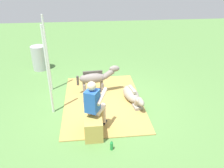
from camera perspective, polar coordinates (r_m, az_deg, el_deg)
name	(u,v)px	position (r m, az deg, el deg)	size (l,w,h in m)	color
ground_plane	(108,105)	(6.54, -1.12, -5.32)	(24.00, 24.00, 0.00)	#568442
hay_patch	(103,101)	(6.71, -2.30, -4.33)	(3.36, 2.28, 0.02)	#AD8C47
hay_bale	(93,125)	(5.36, -4.76, -10.51)	(0.71, 0.42, 0.49)	tan
person_seated	(95,103)	(5.19, -4.46, -4.94)	(0.72, 0.59, 1.37)	beige
pony_standing	(96,78)	(6.93, -4.18, 1.62)	(0.38, 1.35, 0.89)	slate
pony_lying	(132,95)	(6.66, 5.19, -2.89)	(1.36, 0.55, 0.42)	gray
soda_bottle	(112,145)	(5.01, -0.12, -15.41)	(0.07, 0.07, 0.25)	#268C3F
water_barrel	(39,58)	(9.15, -18.10, 6.36)	(0.57, 0.57, 0.95)	#B2B2B7
tent_pole_left	(48,72)	(5.88, -16.08, 2.91)	(0.06, 0.06, 2.41)	silver
tent_pole_right	(47,55)	(7.13, -16.22, 7.15)	(0.06, 0.06, 2.41)	silver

